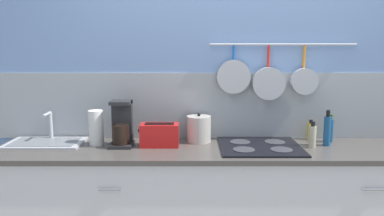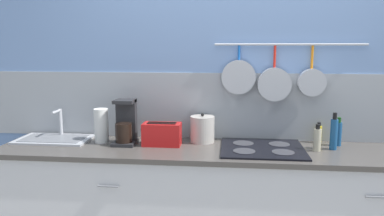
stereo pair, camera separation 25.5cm
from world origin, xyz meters
TOP-DOWN VIEW (x-y plane):
  - wall_back at (0.00, 0.33)m, footprint 7.20×0.15m
  - cabinet_base at (0.00, -0.00)m, footprint 3.32×0.56m
  - countertop at (0.00, 0.00)m, footprint 3.36×0.58m
  - sink_basin at (-1.37, 0.12)m, footprint 0.54×0.32m
  - paper_towel_roll at (-0.99, 0.09)m, footprint 0.10×0.10m
  - coffee_maker at (-0.81, 0.07)m, footprint 0.16×0.18m
  - toaster at (-0.54, 0.06)m, footprint 0.29×0.14m
  - kettle at (-0.26, 0.18)m, footprint 0.18×0.18m
  - cooktop at (0.17, 0.02)m, footprint 0.56×0.51m
  - bottle_sesame_oil at (0.53, 0.02)m, footprint 0.05×0.05m
  - bottle_hot_sauce at (0.59, 0.25)m, footprint 0.05×0.05m
  - bottle_vinegar at (0.65, 0.07)m, footprint 0.05×0.05m
  - bottle_olive_oil at (0.71, 0.17)m, footprint 0.05×0.05m

SIDE VIEW (x-z plane):
  - cabinet_base at x=0.00m, z-range 0.00..0.86m
  - countertop at x=0.00m, z-range 0.86..0.90m
  - cooktop at x=0.17m, z-range 0.90..0.91m
  - sink_basin at x=-1.37m, z-range 0.81..1.02m
  - bottle_hot_sauce at x=0.59m, z-range 0.89..1.04m
  - toaster at x=-0.54m, z-range 0.90..1.06m
  - bottle_sesame_oil at x=0.53m, z-range 0.89..1.07m
  - bottle_olive_oil at x=0.71m, z-range 0.89..1.09m
  - kettle at x=-0.26m, z-range 0.89..1.10m
  - bottle_vinegar at x=0.65m, z-range 0.88..1.14m
  - paper_towel_roll at x=-0.99m, z-range 0.90..1.15m
  - coffee_maker at x=-0.81m, z-range 0.87..1.19m
  - wall_back at x=0.00m, z-range -0.03..2.57m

